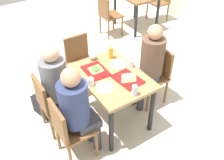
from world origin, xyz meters
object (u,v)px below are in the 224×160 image
pizza_slice_a (96,69)px  pizza_slice_b (129,77)px  main_table (112,82)px  plastic_cup_a (131,63)px  paper_plate_center (118,64)px  chair_near_left (50,101)px  paper_plate_near_edge (105,87)px  background_table (136,0)px  chair_near_right (68,128)px  background_chair_near (108,13)px  handbag (43,106)px  person_far_side (150,61)px  person_in_red (58,82)px  foil_bundle (93,56)px  chair_left_end (80,59)px  tray_red_far (128,79)px  chair_far_side (156,72)px  plastic_cup_b (91,82)px  person_in_brown_jacket (78,107)px  soda_can (135,90)px  tray_red_near (96,71)px  condiment_bottle (111,53)px

pizza_slice_a → pizza_slice_b: size_ratio=0.99×
main_table → plastic_cup_a: plastic_cup_a is taller
paper_plate_center → plastic_cup_a: bearing=40.6°
chair_near_left → paper_plate_near_edge: 0.73m
background_table → chair_near_right: bearing=-49.5°
chair_near_left → background_chair_near: size_ratio=1.00×
pizza_slice_a → handbag: size_ratio=0.74×
chair_near_right → person_far_side: size_ratio=0.67×
chair_near_right → person_in_red: size_ratio=0.67×
person_in_red → pizza_slice_b: size_ratio=5.28×
pizza_slice_b → foil_bundle: 0.62m
chair_near_left → chair_left_end: bearing=130.5°
tray_red_far → handbag: 1.33m
chair_far_side → plastic_cup_a: (-0.03, -0.44, 0.31)m
plastic_cup_b → paper_plate_center: bearing=109.3°
person_in_red → tray_red_far: (0.44, 0.72, 0.02)m
person_in_brown_jacket → main_table: bearing=112.8°
chair_near_right → tray_red_far: (-0.08, 0.86, 0.26)m
tray_red_far → plastic_cup_b: size_ratio=3.60×
chair_near_right → pizza_slice_a: size_ratio=3.59×
person_in_red → handbag: person_in_red is taller
person_in_red → background_chair_near: size_ratio=1.48×
foil_bundle → chair_near_left: bearing=-76.2°
main_table → person_in_red: bearing=-112.8°
chair_left_end → person_far_side: size_ratio=0.67×
background_table → main_table: bearing=-43.7°
soda_can → plastic_cup_a: bearing=147.6°
chair_near_right → person_in_red: bearing=164.7°
chair_far_side → chair_left_end: (-0.90, -0.75, 0.00)m
person_in_red → person_in_brown_jacket: same height
person_far_side → pizza_slice_b: size_ratio=5.28×
chair_far_side → background_table: chair_far_side is taller
chair_near_left → tray_red_far: 1.00m
person_far_side → foil_bundle: person_far_side is taller
person_far_side → plastic_cup_b: bearing=-88.4°
person_in_red → paper_plate_center: 0.82m
pizza_slice_a → person_in_brown_jacket: bearing=-47.4°
plastic_cup_a → handbag: plastic_cup_a is taller
tray_red_near → handbag: tray_red_near is taller
plastic_cup_a → background_chair_near: size_ratio=0.12×
pizza_slice_b → soda_can: size_ratio=1.96×
main_table → condiment_bottle: size_ratio=6.42×
pizza_slice_a → plastic_cup_b: 0.30m
person_far_side → paper_plate_center: bearing=-110.7°
chair_far_side → pizza_slice_b: 0.70m
person_far_side → pizza_slice_a: person_far_side is taller
paper_plate_near_edge → plastic_cup_a: size_ratio=2.20×
person_in_red → tray_red_near: (0.08, 0.48, 0.02)m
chair_near_left → background_chair_near: 2.71m
person_in_red → pizza_slice_b: (0.43, 0.74, 0.03)m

